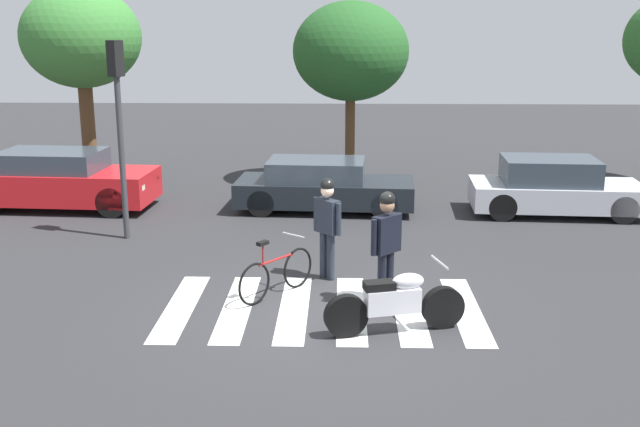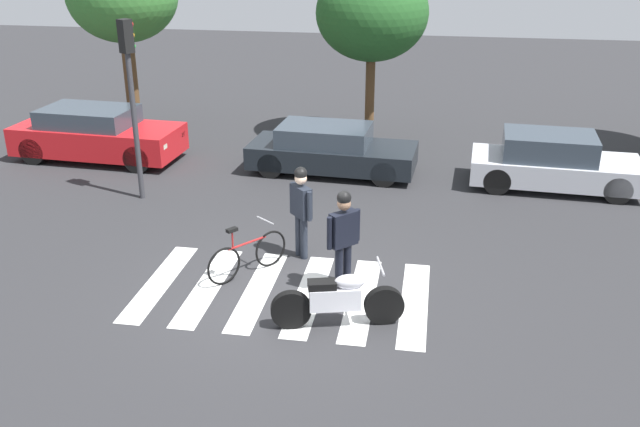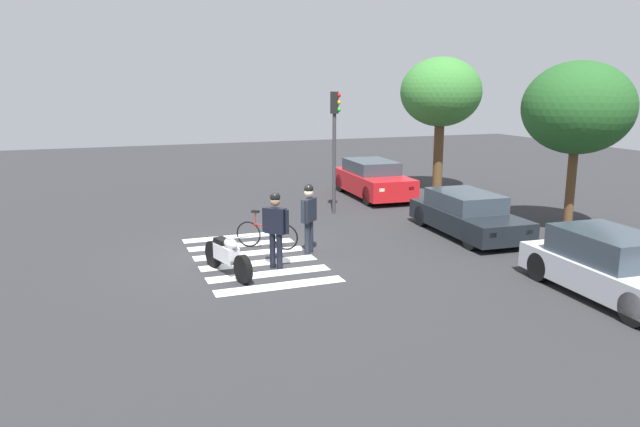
# 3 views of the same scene
# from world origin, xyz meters

# --- Properties ---
(ground_plane) EXTENTS (60.00, 60.00, 0.00)m
(ground_plane) POSITION_xyz_m (0.00, 0.00, 0.00)
(ground_plane) COLOR #2B2B2D
(police_motorcycle) EXTENTS (2.08, 0.81, 1.04)m
(police_motorcycle) POSITION_xyz_m (1.07, -0.89, 0.46)
(police_motorcycle) COLOR black
(police_motorcycle) RESTS_ON ground_plane
(leaning_bicycle) EXTENTS (1.10, 1.40, 1.01)m
(leaning_bicycle) POSITION_xyz_m (-0.77, 0.54, 0.38)
(leaning_bicycle) COLOR black
(leaning_bicycle) RESTS_ON ground_plane
(officer_on_foot) EXTENTS (0.48, 0.52, 1.80)m
(officer_on_foot) POSITION_xyz_m (0.04, 1.44, 1.04)
(officer_on_foot) COLOR #1E232D
(officer_on_foot) RESTS_ON ground_plane
(officer_by_motorcycle) EXTENTS (0.51, 0.52, 1.84)m
(officer_by_motorcycle) POSITION_xyz_m (1.00, 0.28, 1.07)
(officer_by_motorcycle) COLOR black
(officer_by_motorcycle) RESTS_ON ground_plane
(crosswalk_stripes) EXTENTS (4.95, 2.87, 0.01)m
(crosswalk_stripes) POSITION_xyz_m (0.00, 0.00, 0.00)
(crosswalk_stripes) COLOR silver
(crosswalk_stripes) RESTS_ON ground_plane
(car_red_convertible) EXTENTS (4.48, 2.02, 1.40)m
(car_red_convertible) POSITION_xyz_m (-6.46, 6.37, 0.68)
(car_red_convertible) COLOR black
(car_red_convertible) RESTS_ON ground_plane
(car_black_suv) EXTENTS (4.26, 1.93, 1.22)m
(car_black_suv) POSITION_xyz_m (-0.16, 6.35, 0.59)
(car_black_suv) COLOR black
(car_black_suv) RESTS_ON ground_plane
(car_silver_sedan) EXTENTS (3.99, 1.90, 1.33)m
(car_silver_sedan) POSITION_xyz_m (5.23, 6.11, 0.63)
(car_silver_sedan) COLOR black
(car_silver_sedan) RESTS_ON ground_plane
(traffic_light_pole) EXTENTS (0.33, 0.36, 4.03)m
(traffic_light_pole) POSITION_xyz_m (-4.17, 3.86, 2.72)
(traffic_light_pole) COLOR #38383D
(traffic_light_pole) RESTS_ON ground_plane
(street_tree_near) EXTENTS (3.19, 3.19, 5.32)m
(street_tree_near) POSITION_xyz_m (-6.71, 9.41, 3.93)
(street_tree_near) COLOR brown
(street_tree_near) RESTS_ON ground_plane
(street_tree_mid) EXTENTS (3.10, 3.10, 4.92)m
(street_tree_mid) POSITION_xyz_m (0.52, 9.41, 3.59)
(street_tree_mid) COLOR brown
(street_tree_mid) RESTS_ON ground_plane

